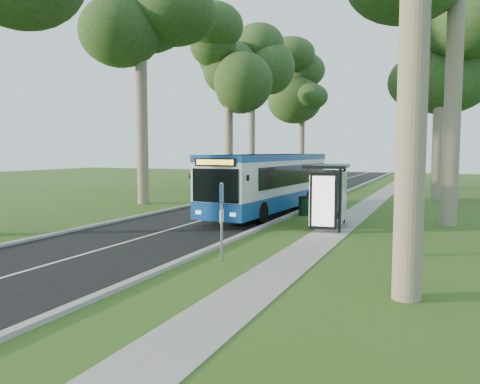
# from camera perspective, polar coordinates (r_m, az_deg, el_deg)

# --- Properties ---
(ground) EXTENTS (120.00, 120.00, 0.00)m
(ground) POSITION_cam_1_polar(r_m,az_deg,el_deg) (18.84, 0.67, -5.32)
(ground) COLOR #2A5019
(ground) RESTS_ON ground
(road) EXTENTS (7.00, 100.00, 0.02)m
(road) POSITION_cam_1_polar(r_m,az_deg,el_deg) (29.31, 1.90, -1.59)
(road) COLOR black
(road) RESTS_ON ground
(kerb_east) EXTENTS (0.25, 100.00, 0.12)m
(kerb_east) POSITION_cam_1_polar(r_m,az_deg,el_deg) (28.23, 8.53, -1.80)
(kerb_east) COLOR #9E9B93
(kerb_east) RESTS_ON ground
(kerb_west) EXTENTS (0.25, 100.00, 0.12)m
(kerb_west) POSITION_cam_1_polar(r_m,az_deg,el_deg) (30.75, -4.18, -1.20)
(kerb_west) COLOR #9E9B93
(kerb_west) RESTS_ON ground
(centre_line) EXTENTS (0.12, 100.00, 0.00)m
(centre_line) POSITION_cam_1_polar(r_m,az_deg,el_deg) (29.31, 1.90, -1.57)
(centre_line) COLOR white
(centre_line) RESTS_ON road
(footpath) EXTENTS (1.50, 100.00, 0.02)m
(footpath) POSITION_cam_1_polar(r_m,az_deg,el_deg) (27.63, 14.55, -2.16)
(footpath) COLOR gray
(footpath) RESTS_ON ground
(bus) EXTENTS (3.24, 12.22, 3.21)m
(bus) POSITION_cam_1_polar(r_m,az_deg,el_deg) (25.46, 3.69, 1.13)
(bus) COLOR silver
(bus) RESTS_ON ground
(bus_stop_sign) EXTENTS (0.11, 0.34, 2.43)m
(bus_stop_sign) POSITION_cam_1_polar(r_m,az_deg,el_deg) (14.24, -2.26, -2.48)
(bus_stop_sign) COLOR gray
(bus_stop_sign) RESTS_ON ground
(bus_shelter) EXTENTS (2.14, 3.43, 2.78)m
(bus_shelter) POSITION_cam_1_polar(r_m,az_deg,el_deg) (20.48, 10.71, 0.98)
(bus_shelter) COLOR black
(bus_shelter) RESTS_ON ground
(litter_bin) EXTENTS (0.57, 0.57, 1.01)m
(litter_bin) POSITION_cam_1_polar(r_m,az_deg,el_deg) (24.83, 7.76, -1.67)
(litter_bin) COLOR black
(litter_bin) RESTS_ON ground
(car_white) EXTENTS (1.74, 4.30, 1.47)m
(car_white) POSITION_cam_1_polar(r_m,az_deg,el_deg) (42.60, 0.92, 1.44)
(car_white) COLOR silver
(car_white) RESTS_ON ground
(car_silver) EXTENTS (2.28, 4.29, 1.34)m
(car_silver) POSITION_cam_1_polar(r_m,az_deg,el_deg) (51.23, 5.39, 1.95)
(car_silver) COLOR #B4B8BD
(car_silver) RESTS_ON ground
(tree_west_c) EXTENTS (5.20, 5.20, 14.40)m
(tree_west_c) POSITION_cam_1_polar(r_m,az_deg,el_deg) (39.32, -1.38, 15.69)
(tree_west_c) COLOR #7A6B56
(tree_west_c) RESTS_ON ground
(tree_west_d) EXTENTS (5.20, 5.20, 15.30)m
(tree_west_d) POSITION_cam_1_polar(r_m,az_deg,el_deg) (49.27, 1.46, 14.29)
(tree_west_d) COLOR #7A6B56
(tree_west_d) RESTS_ON ground
(tree_west_e) EXTENTS (5.20, 5.20, 14.98)m
(tree_west_e) POSITION_cam_1_polar(r_m,az_deg,el_deg) (57.80, 7.62, 12.64)
(tree_west_e) COLOR #7A6B56
(tree_west_e) RESTS_ON ground
(tree_east_c) EXTENTS (5.20, 5.20, 14.12)m
(tree_east_c) POSITION_cam_1_polar(r_m,az_deg,el_deg) (35.82, 23.26, 16.03)
(tree_east_c) COLOR #7A6B56
(tree_east_c) RESTS_ON ground
(tree_east_d) EXTENTS (5.20, 5.20, 15.21)m
(tree_east_d) POSITION_cam_1_polar(r_m,az_deg,el_deg) (47.77, 24.82, 14.06)
(tree_east_d) COLOR #7A6B56
(tree_east_d) RESTS_ON ground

